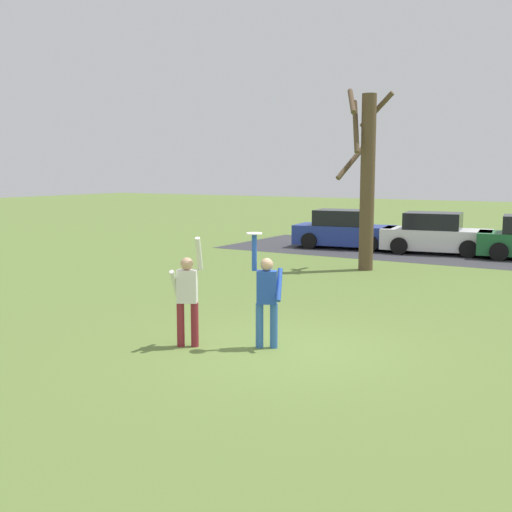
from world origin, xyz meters
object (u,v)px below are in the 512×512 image
(person_catcher, at_px, (267,295))
(bare_tree_tall, at_px, (366,176))
(parked_car_blue, at_px, (344,231))
(frisbee_disc, at_px, (254,233))
(person_defender, at_px, (187,294))
(parked_car_white, at_px, (435,235))

(person_catcher, distance_m, bare_tree_tall, 9.99)
(bare_tree_tall, bearing_deg, parked_car_blue, 119.65)
(person_catcher, relative_size, frisbee_disc, 7.30)
(person_defender, xyz_separation_m, bare_tree_tall, (-0.60, 10.26, 2.04))
(frisbee_disc, relative_size, parked_car_white, 0.07)
(frisbee_disc, xyz_separation_m, parked_car_white, (-0.86, 15.06, -1.37))
(person_catcher, bearing_deg, bare_tree_tall, -106.57)
(person_catcher, distance_m, parked_car_blue, 15.49)
(frisbee_disc, height_order, parked_car_blue, frisbee_disc)
(frisbee_disc, distance_m, bare_tree_tall, 9.89)
(person_catcher, xyz_separation_m, person_defender, (-1.28, -0.67, -0.00))
(person_catcher, xyz_separation_m, frisbee_disc, (-0.20, -0.10, 1.11))
(person_defender, xyz_separation_m, parked_car_blue, (-3.52, 15.39, -0.25))
(person_catcher, relative_size, person_defender, 1.02)
(frisbee_disc, bearing_deg, bare_tree_tall, 99.85)
(parked_car_white, bearing_deg, frisbee_disc, -94.82)
(parked_car_blue, bearing_deg, parked_car_white, -4.55)
(person_defender, relative_size, parked_car_blue, 0.47)
(person_catcher, height_order, parked_car_white, person_catcher)
(parked_car_blue, distance_m, bare_tree_tall, 6.33)
(person_catcher, bearing_deg, person_defender, -0.00)
(parked_car_white, bearing_deg, person_catcher, -94.04)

